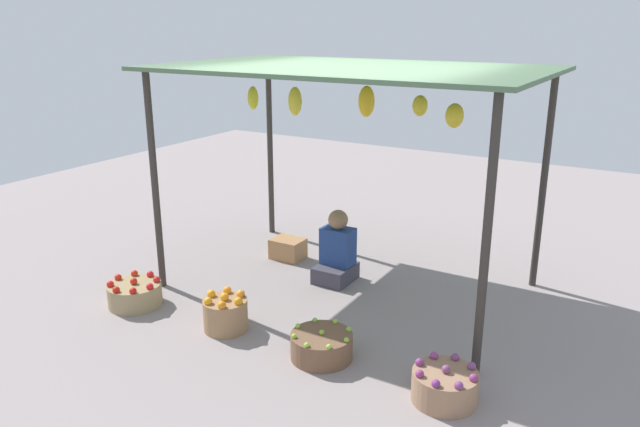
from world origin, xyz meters
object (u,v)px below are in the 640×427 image
basket_red_tomatoes (135,294)px  basket_limes (322,346)px  basket_oranges (225,313)px  basket_purple_onions (445,386)px  wooden_crate_near_vendor (288,249)px  vendor_person (337,254)px

basket_red_tomatoes → basket_limes: size_ratio=1.01×
basket_oranges → basket_purple_onions: basket_oranges is taller
basket_purple_onions → wooden_crate_near_vendor: bearing=145.2°
vendor_person → basket_limes: vendor_person is taller
vendor_person → basket_oranges: size_ratio=1.95×
vendor_person → basket_purple_onions: size_ratio=1.60×
basket_limes → basket_purple_onions: bearing=-3.0°
basket_limes → wooden_crate_near_vendor: basket_limes is taller
basket_red_tomatoes → basket_purple_onions: (3.15, 0.02, 0.00)m
wooden_crate_near_vendor → vendor_person: bearing=-18.0°
vendor_person → wooden_crate_near_vendor: 0.86m
vendor_person → basket_red_tomatoes: vendor_person is taller
vendor_person → basket_oranges: (-0.32, -1.47, -0.14)m
basket_oranges → basket_limes: basket_oranges is taller
vendor_person → wooden_crate_near_vendor: (-0.80, 0.26, -0.18)m
basket_red_tomatoes → wooden_crate_near_vendor: bearing=71.4°
basket_purple_onions → basket_oranges: bearing=178.9°
vendor_person → basket_red_tomatoes: size_ratio=1.50×
basket_purple_onions → wooden_crate_near_vendor: basket_purple_onions is taller
vendor_person → basket_red_tomatoes: (-1.41, -1.53, -0.18)m
basket_oranges → basket_limes: bearing=1.0°
basket_oranges → basket_purple_onions: size_ratio=0.82×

